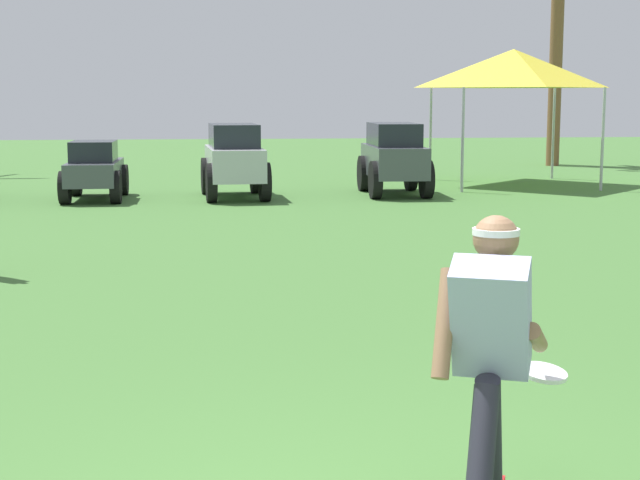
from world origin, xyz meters
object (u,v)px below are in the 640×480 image
parked_car_slot_c (234,159)px  palm_tree_right_of_centre (557,30)px  frisbee_in_flight (543,373)px  palm_tree_left_of_centre (557,19)px  frisbee_thrower (490,355)px  event_tent (513,69)px  parked_car_slot_d (394,157)px  parked_car_slot_b (95,170)px

parked_car_slot_c → palm_tree_right_of_centre: size_ratio=0.40×
frisbee_in_flight → palm_tree_left_of_centre: bearing=70.3°
frisbee_thrower → palm_tree_left_of_centre: 23.81m
parked_car_slot_c → palm_tree_right_of_centre: bearing=41.0°
palm_tree_right_of_centre → event_tent: palm_tree_right_of_centre is taller
frisbee_thrower → event_tent: event_tent is taller
frisbee_in_flight → frisbee_thrower: bearing=-131.5°
frisbee_thrower → parked_car_slot_d: (2.34, 14.82, -0.05)m
parked_car_slot_c → palm_tree_left_of_centre: palm_tree_left_of_centre is taller
parked_car_slot_b → palm_tree_right_of_centre: (11.73, 7.99, 3.15)m
palm_tree_left_of_centre → event_tent: 6.44m
frisbee_thrower → palm_tree_left_of_centre: size_ratio=0.21×
frisbee_thrower → parked_car_slot_d: bearing=81.0°
frisbee_in_flight → parked_car_slot_d: parked_car_slot_d is taller
event_tent → parked_car_slot_d: bearing=-148.8°
parked_car_slot_d → palm_tree_left_of_centre: (5.84, 7.32, 3.23)m
frisbee_in_flight → parked_car_slot_b: 14.53m
parked_car_slot_c → palm_tree_left_of_centre: bearing=40.1°
parked_car_slot_d → palm_tree_left_of_centre: palm_tree_left_of_centre is taller
parked_car_slot_b → palm_tree_left_of_centre: bearing=33.4°
parked_car_slot_b → event_tent: event_tent is taller
parked_car_slot_c → parked_car_slot_d: same height
palm_tree_right_of_centre → frisbee_in_flight: bearing=-109.8°
parked_car_slot_b → palm_tree_left_of_centre: 14.29m
parked_car_slot_c → parked_car_slot_d: (3.14, 0.25, 0.00)m
parked_car_slot_c → palm_tree_right_of_centre: (9.12, 7.92, 2.97)m
frisbee_thrower → palm_tree_left_of_centre: palm_tree_left_of_centre is taller
frisbee_in_flight → parked_car_slot_b: bearing=105.2°
palm_tree_left_of_centre → palm_tree_right_of_centre: 0.46m
frisbee_in_flight → parked_car_slot_c: size_ratio=0.14×
frisbee_in_flight → palm_tree_right_of_centre: palm_tree_right_of_centre is taller
parked_car_slot_d → parked_car_slot_b: bearing=-176.8°
palm_tree_right_of_centre → parked_car_slot_b: bearing=-145.7°
parked_car_slot_d → event_tent: event_tent is taller
parked_car_slot_b → palm_tree_right_of_centre: bearing=34.3°
palm_tree_right_of_centre → event_tent: bearing=-117.4°
palm_tree_left_of_centre → palm_tree_right_of_centre: size_ratio=1.11×
frisbee_thrower → frisbee_in_flight: 0.67m
frisbee_thrower → parked_car_slot_c: bearing=93.1°
frisbee_thrower → palm_tree_left_of_centre: (8.18, 22.13, 3.18)m
frisbee_thrower → event_tent: 17.48m
palm_tree_left_of_centre → frisbee_in_flight: bearing=-109.7°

